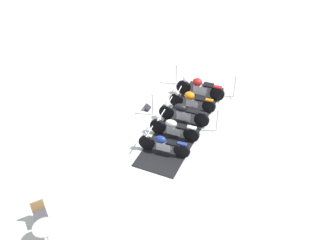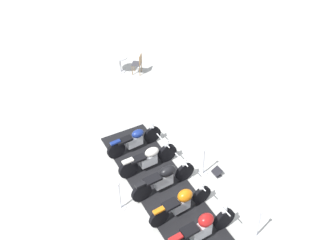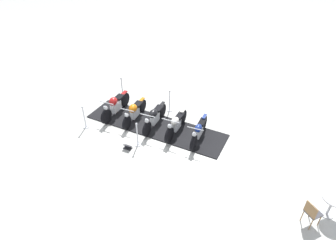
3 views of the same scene
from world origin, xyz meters
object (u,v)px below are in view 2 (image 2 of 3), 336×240
motorcycle_black (165,178)px  motorcycle_navy (135,140)px  motorcycle_maroon (202,229)px  motorcycle_cream (149,158)px  stanchion_left_mid (120,200)px  cafe_chair_near_table (138,63)px  motorcycle_copper (182,202)px  cafe_table (120,60)px  stanchion_right_mid (203,165)px  info_placard (217,173)px  stanchion_right_front (258,227)px

motorcycle_black → motorcycle_navy: bearing=86.9°
motorcycle_maroon → motorcycle_black: motorcycle_maroon is taller
motorcycle_black → motorcycle_cream: (-0.89, -0.52, -0.05)m
stanchion_left_mid → cafe_chair_near_table: bearing=179.6°
motorcycle_copper → cafe_table: size_ratio=2.34×
stanchion_right_mid → cafe_table: (-6.22, -3.27, 0.18)m
info_placard → cafe_chair_near_table: bearing=176.2°
motorcycle_maroon → motorcycle_black: size_ratio=1.04×
motorcycle_black → stanchion_right_mid: stanchion_right_mid is taller
stanchion_left_mid → cafe_chair_near_table: size_ratio=1.19×
stanchion_right_front → motorcycle_maroon: bearing=-84.7°
motorcycle_cream → stanchion_right_front: (2.56, 3.06, -0.09)m
motorcycle_maroon → stanchion_left_mid: 2.54m
motorcycle_maroon → info_placard: 2.59m
motorcycle_black → stanchion_right_mid: bearing=-3.5°
cafe_chair_near_table → motorcycle_navy: bearing=102.1°
motorcycle_navy → stanchion_right_front: stanchion_right_front is taller
stanchion_right_front → cafe_table: bearing=-151.8°
stanchion_right_front → stanchion_right_mid: bearing=-150.7°
stanchion_right_mid → stanchion_right_front: bearing=29.3°
stanchion_right_mid → cafe_table: 7.03m
motorcycle_maroon → motorcycle_black: 2.07m
motorcycle_navy → stanchion_right_front: (3.46, 3.56, -0.09)m
stanchion_right_mid → stanchion_left_mid: 2.88m
stanchion_right_mid → motorcycle_black: bearing=-60.8°
motorcycle_cream → motorcycle_copper: bearing=-91.7°
motorcycle_navy → stanchion_left_mid: bearing=-129.7°
motorcycle_navy → stanchion_right_front: bearing=-77.9°
cafe_chair_near_table → stanchion_left_mid: bearing=99.2°
stanchion_left_mid → motorcycle_black: bearing=119.4°
info_placard → motorcycle_maroon: bearing=-44.5°
motorcycle_copper → motorcycle_cream: 2.06m
motorcycle_copper → info_placard: (-1.55, 1.17, -0.43)m
motorcycle_cream → stanchion_right_front: 3.99m
motorcycle_cream → stanchion_left_mid: bearing=-146.8°
stanchion_left_mid → cafe_table: size_ratio=1.41×
stanchion_right_front → info_placard: stanchion_right_front is taller
stanchion_right_mid → stanchion_right_front: size_ratio=1.02×
motorcycle_maroon → motorcycle_navy: bearing=86.8°
stanchion_right_mid → info_placard: size_ratio=2.73×
motorcycle_maroon → stanchion_right_mid: (-2.49, 0.22, -0.13)m
stanchion_left_mid → info_placard: stanchion_left_mid is taller
motorcycle_maroon → info_placard: motorcycle_maroon is taller
motorcycle_navy → motorcycle_cream: bearing=-94.6°
motorcycle_cream → cafe_chair_near_table: bearing=65.6°
motorcycle_black → info_placard: (-0.65, 1.67, -0.45)m
cafe_chair_near_table → motorcycle_black: bearing=110.0°
cafe_chair_near_table → motorcycle_maroon: bearing=114.3°
motorcycle_navy → cafe_chair_near_table: size_ratio=1.93×
stanchion_right_mid → stanchion_right_front: 2.69m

